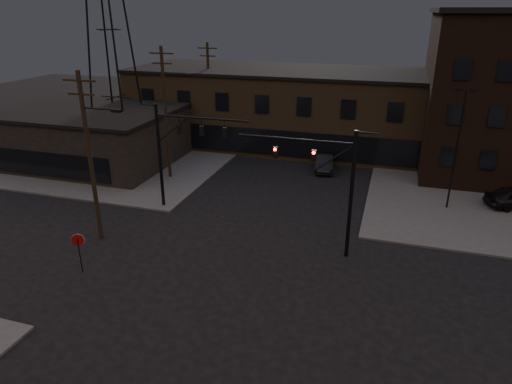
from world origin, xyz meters
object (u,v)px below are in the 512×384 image
at_px(traffic_signal_far, 175,146).
at_px(parked_car_lot_b, 466,176).
at_px(car_crossing, 324,162).
at_px(stop_sign, 78,244).
at_px(traffic_signal_near, 333,180).

distance_m(traffic_signal_far, parked_car_lot_b, 25.16).
relative_size(traffic_signal_far, car_crossing, 1.78).
bearing_deg(traffic_signal_far, parked_car_lot_b, 29.41).
height_order(traffic_signal_far, car_crossing, traffic_signal_far).
height_order(parked_car_lot_b, car_crossing, car_crossing).
xyz_separation_m(traffic_signal_far, stop_sign, (-1.28, -9.99, -3.17)).
height_order(traffic_signal_near, traffic_signal_far, same).
height_order(stop_sign, car_crossing, stop_sign).
relative_size(traffic_signal_near, stop_sign, 3.23).
bearing_deg(traffic_signal_near, traffic_signal_far, 163.83).
xyz_separation_m(traffic_signal_near, parked_car_lot_b, (9.53, 15.68, -4.16)).
height_order(traffic_signal_near, car_crossing, traffic_signal_near).
bearing_deg(traffic_signal_far, traffic_signal_near, -16.17).
bearing_deg(car_crossing, stop_sign, -123.87).
bearing_deg(traffic_signal_far, car_crossing, 53.26).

